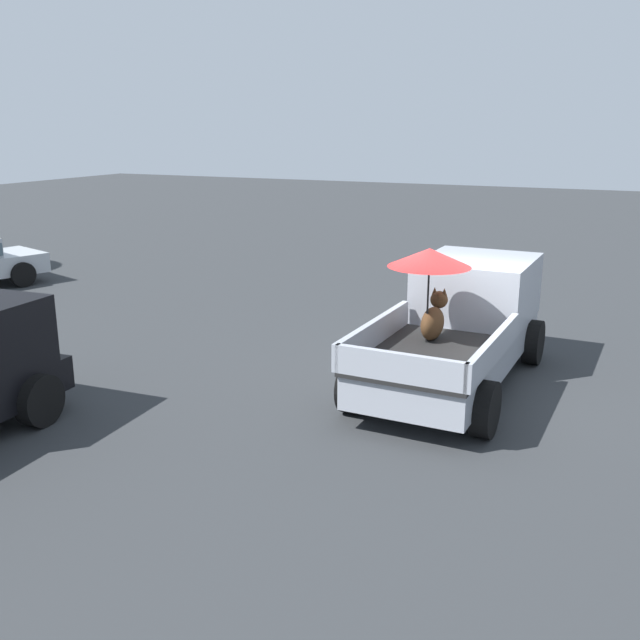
# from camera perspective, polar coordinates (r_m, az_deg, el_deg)

# --- Properties ---
(ground_plane) EXTENTS (80.00, 80.00, 0.00)m
(ground_plane) POSITION_cam_1_polar(r_m,az_deg,el_deg) (12.08, 10.36, -5.12)
(ground_plane) COLOR #2D3033
(pickup_truck_main) EXTENTS (5.11, 2.38, 2.36)m
(pickup_truck_main) POSITION_cam_1_polar(r_m,az_deg,el_deg) (12.21, 11.13, -0.12)
(pickup_truck_main) COLOR black
(pickup_truck_main) RESTS_ON ground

